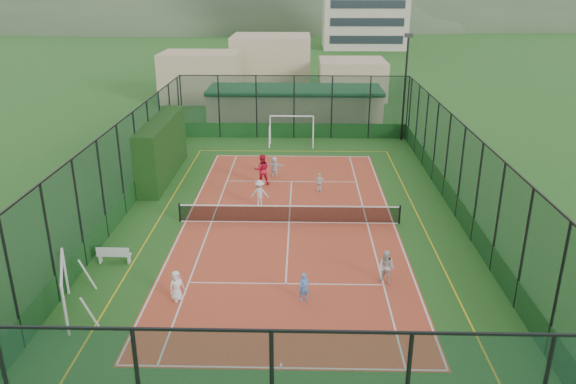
% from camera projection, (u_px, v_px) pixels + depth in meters
% --- Properties ---
extents(ground, '(300.00, 300.00, 0.00)m').
position_uv_depth(ground, '(289.00, 222.00, 29.63)').
color(ground, '#2D5F20').
rests_on(ground, ground).
extents(court_slab, '(11.17, 23.97, 0.01)m').
position_uv_depth(court_slab, '(289.00, 222.00, 29.63)').
color(court_slab, '#BD462A').
rests_on(court_slab, ground).
extents(tennis_net, '(11.67, 0.12, 1.06)m').
position_uv_depth(tennis_net, '(289.00, 213.00, 29.45)').
color(tennis_net, black).
rests_on(tennis_net, ground).
extents(perimeter_fence, '(18.12, 34.12, 5.00)m').
position_uv_depth(perimeter_fence, '(289.00, 178.00, 28.75)').
color(perimeter_fence, '#103221').
rests_on(perimeter_fence, ground).
extents(floodlight_ne, '(0.60, 0.26, 8.25)m').
position_uv_depth(floodlight_ne, '(405.00, 88.00, 43.49)').
color(floodlight_ne, black).
rests_on(floodlight_ne, ground).
extents(clubhouse, '(15.20, 7.20, 3.15)m').
position_uv_depth(clubhouse, '(295.00, 106.00, 49.64)').
color(clubhouse, tan).
rests_on(clubhouse, ground).
extents(distant_hills, '(200.00, 60.00, 24.00)m').
position_uv_depth(distant_hills, '(300.00, 22.00, 169.83)').
color(distant_hills, '#384C33').
rests_on(distant_hills, ground).
extents(hedge_left, '(1.29, 8.62, 3.77)m').
position_uv_depth(hedge_left, '(162.00, 149.00, 35.91)').
color(hedge_left, black).
rests_on(hedge_left, ground).
extents(white_bench, '(1.50, 0.43, 0.84)m').
position_uv_depth(white_bench, '(114.00, 254.00, 25.30)').
color(white_bench, white).
rests_on(white_bench, ground).
extents(futsal_goal_near, '(3.27, 2.02, 2.03)m').
position_uv_depth(futsal_goal_near, '(65.00, 290.00, 21.24)').
color(futsal_goal_near, white).
rests_on(futsal_goal_near, ground).
extents(futsal_goal_far, '(3.46, 1.06, 2.22)m').
position_uv_depth(futsal_goal_far, '(292.00, 130.00, 43.35)').
color(futsal_goal_far, white).
rests_on(futsal_goal_far, ground).
extents(child_near_left, '(0.74, 0.73, 1.29)m').
position_uv_depth(child_near_left, '(177.00, 286.00, 22.23)').
color(child_near_left, white).
rests_on(child_near_left, court_slab).
extents(child_near_mid, '(0.50, 0.39, 1.20)m').
position_uv_depth(child_near_mid, '(304.00, 287.00, 22.20)').
color(child_near_mid, '#5395ED').
rests_on(child_near_mid, court_slab).
extents(child_near_right, '(0.91, 0.87, 1.48)m').
position_uv_depth(child_near_right, '(386.00, 268.00, 23.44)').
color(child_near_right, silver).
rests_on(child_near_right, court_slab).
extents(child_far_left, '(1.03, 0.63, 1.54)m').
position_uv_depth(child_far_left, '(260.00, 193.00, 31.50)').
color(child_far_left, silver).
rests_on(child_far_left, court_slab).
extents(child_far_right, '(0.73, 0.39, 1.18)m').
position_uv_depth(child_far_right, '(320.00, 183.00, 33.67)').
color(child_far_right, white).
rests_on(child_far_right, court_slab).
extents(child_far_back, '(1.28, 0.59, 1.33)m').
position_uv_depth(child_far_back, '(274.00, 167.00, 36.30)').
color(child_far_back, white).
rests_on(child_far_back, court_slab).
extents(coach, '(1.01, 0.83, 1.93)m').
position_uv_depth(coach, '(262.00, 170.00, 34.83)').
color(coach, red).
rests_on(coach, court_slab).
extents(tennis_balls, '(4.79, 1.58, 0.07)m').
position_uv_depth(tennis_balls, '(301.00, 212.00, 30.80)').
color(tennis_balls, '#CCE033').
rests_on(tennis_balls, court_slab).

